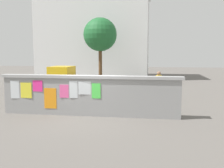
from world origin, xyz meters
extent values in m
plane|color=#605B56|center=(0.00, 8.00, 0.00)|extent=(60.00, 60.00, 0.00)
cube|color=gray|center=(0.00, 0.00, 0.79)|extent=(7.51, 0.30, 1.58)
cube|color=#9D9D9D|center=(0.00, 0.00, 1.64)|extent=(7.71, 0.42, 0.12)
cube|color=silver|center=(-3.25, -0.16, 1.06)|extent=(0.39, 0.03, 0.77)
cube|color=yellow|center=(-2.73, -0.16, 1.04)|extent=(0.51, 0.04, 0.67)
cube|color=#F42D8C|center=(-2.20, -0.16, 1.24)|extent=(0.44, 0.02, 0.47)
cube|color=orange|center=(-1.65, -0.16, 0.72)|extent=(0.54, 0.02, 0.87)
cube|color=#F9599E|center=(-1.03, -0.16, 1.04)|extent=(0.39, 0.03, 0.55)
cube|color=silver|center=(-0.63, -0.16, 1.12)|extent=(0.35, 0.03, 0.72)
cube|color=silver|center=(-0.15, -0.16, 1.19)|extent=(0.52, 0.04, 0.54)
cube|color=#4CD84C|center=(0.34, -0.16, 1.08)|extent=(0.37, 0.02, 0.62)
cylinder|color=black|center=(-2.75, 3.36, 0.35)|extent=(0.71, 0.23, 0.70)
cylinder|color=black|center=(-2.70, 4.66, 0.35)|extent=(0.71, 0.23, 0.70)
cylinder|color=black|center=(-0.25, 3.27, 0.35)|extent=(0.71, 0.23, 0.70)
cylinder|color=black|center=(-0.20, 4.57, 0.35)|extent=(0.71, 0.23, 0.70)
cube|color=gold|center=(-2.62, 4.01, 1.10)|extent=(1.25, 1.54, 1.50)
cube|color=gray|center=(-0.82, 3.94, 0.80)|extent=(2.45, 1.59, 0.90)
cylinder|color=black|center=(1.62, 1.52, 0.30)|extent=(0.61, 0.17, 0.60)
cylinder|color=black|center=(0.33, 1.37, 0.30)|extent=(0.61, 0.19, 0.60)
cube|color=gold|center=(0.97, 1.45, 0.58)|extent=(1.02, 0.35, 0.32)
cube|color=black|center=(0.78, 1.42, 0.76)|extent=(0.58, 0.28, 0.10)
cube|color=#262626|center=(1.52, 1.51, 0.85)|extent=(0.10, 0.56, 0.03)
cylinder|color=black|center=(2.41, 5.02, 0.33)|extent=(0.66, 0.11, 0.66)
cylinder|color=black|center=(1.37, 5.14, 0.33)|extent=(0.66, 0.11, 0.66)
cube|color=black|center=(1.89, 5.08, 0.51)|extent=(0.95, 0.14, 0.06)
cylinder|color=black|center=(1.74, 5.10, 0.73)|extent=(0.03, 0.03, 0.40)
cube|color=black|center=(1.74, 5.10, 0.93)|extent=(0.21, 0.10, 0.05)
cube|color=black|center=(2.36, 5.03, 0.88)|extent=(0.09, 0.44, 0.03)
cylinder|color=#3F994C|center=(3.00, 3.95, 0.40)|extent=(0.12, 0.12, 0.80)
cylinder|color=#3F994C|center=(2.92, 4.11, 0.40)|extent=(0.12, 0.12, 0.80)
cylinder|color=yellow|center=(2.96, 4.03, 1.10)|extent=(0.45, 0.45, 0.60)
sphere|color=#8C664C|center=(2.96, 4.03, 1.51)|extent=(0.22, 0.22, 0.22)
cylinder|color=brown|center=(-1.75, 11.07, 1.59)|extent=(0.29, 0.29, 3.17)
sphere|color=#1F602E|center=(-1.75, 11.07, 4.15)|extent=(2.80, 2.80, 2.80)
cube|color=silver|center=(-3.43, 16.96, 4.21)|extent=(11.10, 6.55, 8.41)
camera|label=1|loc=(2.60, -10.44, 2.64)|focal=41.55mm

